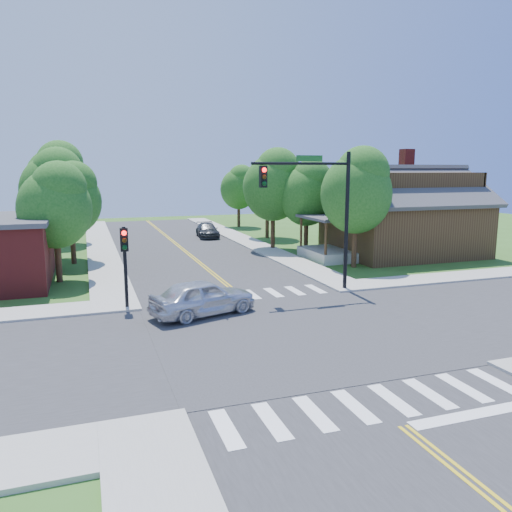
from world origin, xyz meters
name	(u,v)px	position (x,y,z in m)	size (l,w,h in m)	color
ground	(287,334)	(0.00, 0.00, 0.00)	(100.00, 100.00, 0.00)	#325A1C
road_ns	(287,334)	(0.00, 0.00, 0.02)	(10.00, 90.00, 0.04)	#2D2D30
road_ew	(287,334)	(0.00, 0.00, 0.03)	(90.00, 10.00, 0.04)	#2D2D30
intersection_patch	(287,334)	(0.00, 0.00, 0.00)	(10.20, 10.20, 0.06)	#2D2D30
sidewalk_ne	(396,250)	(15.82, 15.82, 0.07)	(40.00, 40.00, 0.14)	#9E9B93
crosswalk_north	(240,295)	(0.00, 6.20, 0.05)	(8.85, 2.00, 0.01)	white
crosswalk_south	(374,403)	(0.00, -6.20, 0.05)	(8.85, 2.00, 0.01)	white
centerline	(287,333)	(0.00, 0.00, 0.05)	(0.30, 90.00, 0.01)	yellow
stop_bar	(486,413)	(2.50, -7.60, 0.00)	(4.60, 0.45, 0.09)	white
signal_mast_ne	(318,199)	(3.91, 5.59, 4.85)	(5.30, 0.42, 7.20)	black
signal_pole_nw	(125,252)	(-5.60, 5.58, 2.66)	(0.34, 0.42, 3.80)	black
house_ne	(403,210)	(15.11, 14.23, 3.33)	(13.05, 8.80, 7.11)	#382313
tree_e_a	(358,188)	(9.34, 10.95, 5.10)	(4.58, 4.35, 7.79)	#382314
tree_e_b	(308,191)	(8.92, 17.55, 4.64)	(4.17, 3.96, 7.08)	#382314
tree_e_c	(268,183)	(8.84, 25.96, 5.05)	(4.53, 4.31, 7.70)	#382314
tree_e_d	(239,186)	(8.94, 35.30, 4.45)	(4.00, 3.80, 6.79)	#382314
tree_w_a	(56,203)	(-8.67, 12.58, 4.45)	(4.00, 3.80, 6.80)	#382314
tree_w_b	(55,186)	(-9.02, 20.21, 5.13)	(4.61, 4.38, 7.84)	#382314
tree_w_c	(58,177)	(-9.14, 28.09, 5.69)	(5.11, 4.85, 8.68)	#382314
tree_w_d	(65,188)	(-8.91, 37.07, 4.38)	(3.94, 3.74, 6.70)	#382314
tree_house	(274,183)	(6.94, 19.51, 5.23)	(4.70, 4.46, 7.99)	#382314
tree_bldg	(71,197)	(-7.99, 18.20, 4.50)	(4.05, 3.84, 6.88)	#382314
car_silver	(203,298)	(-2.53, 3.50, 0.80)	(5.03, 3.15, 1.60)	silver
car_dgrey	(207,231)	(3.50, 27.83, 0.65)	(2.26, 4.63, 1.30)	#2B2D30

